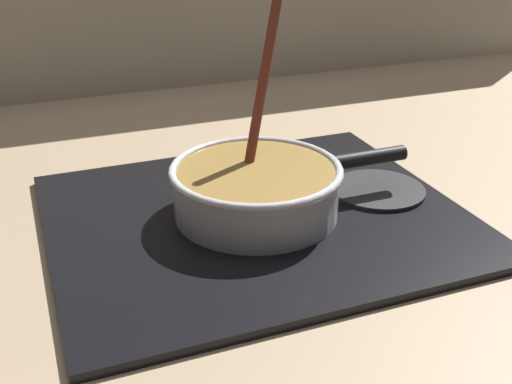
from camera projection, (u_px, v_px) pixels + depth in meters
The scene contains 5 objects.
ground at pixel (246, 281), 0.79m from camera, with size 2.40×1.60×0.04m, color #9E8466.
hob_plate at pixel (256, 217), 0.88m from camera, with size 0.56×0.48×0.01m, color black.
burner_ring at pixel (256, 211), 0.88m from camera, with size 0.16×0.16×0.01m, color #592D0C.
spare_burner at pixel (378, 190), 0.94m from camera, with size 0.14×0.14×0.01m, color #262628.
cooking_pan at pixel (257, 188), 0.86m from camera, with size 0.35×0.24×0.28m.
Camera 1 is at (-0.23, -0.62, 0.42)m, focal length 44.58 mm.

